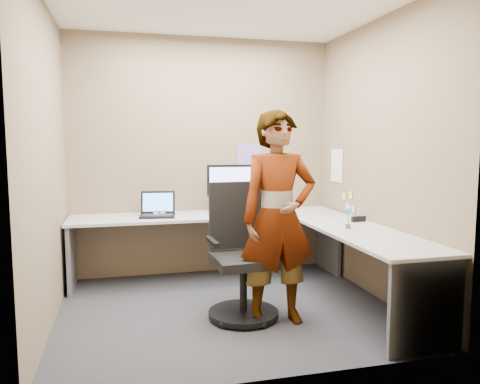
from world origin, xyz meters
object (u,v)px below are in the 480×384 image
object	(u,v)px
desk	(262,235)
monitor	(230,183)
person	(278,218)
office_chair	(241,263)

from	to	relation	value
desk	monitor	distance (m)	0.78
desk	monitor	size ratio (longest dim) A/B	5.88
desk	person	size ratio (longest dim) A/B	1.66
monitor	person	world-z (taller)	person
desk	office_chair	bearing A→B (deg)	-122.54
person	office_chair	bearing A→B (deg)	140.54
desk	office_chair	size ratio (longest dim) A/B	2.59
monitor	office_chair	xyz separation A→B (m)	(-0.16, -1.14, -0.61)
desk	monitor	xyz separation A→B (m)	(-0.19, 0.58, 0.49)
monitor	office_chair	distance (m)	1.30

